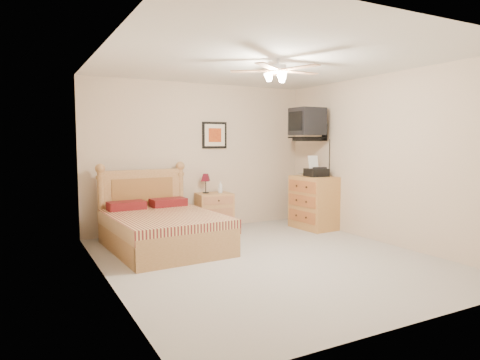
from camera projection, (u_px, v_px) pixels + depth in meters
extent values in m
plane|color=#A19B92|center=(268.00, 259.00, 5.52)|extent=(4.50, 4.50, 0.00)
cube|color=white|center=(269.00, 61.00, 5.29)|extent=(4.00, 4.50, 0.04)
cube|color=#CCB396|center=(200.00, 157.00, 7.38)|extent=(4.00, 0.04, 2.50)
cube|color=#CCB396|center=(417.00, 174.00, 3.42)|extent=(4.00, 0.04, 2.50)
cube|color=#CCB396|center=(106.00, 167.00, 4.47)|extent=(0.04, 4.50, 2.50)
cube|color=#CCB396|center=(383.00, 159.00, 6.34)|extent=(0.04, 4.50, 2.50)
cube|color=#9D6840|center=(214.00, 211.00, 7.32)|extent=(0.62, 0.49, 0.63)
imported|color=silver|center=(220.00, 187.00, 7.31)|extent=(0.10, 0.10, 0.21)
cube|color=black|center=(214.00, 135.00, 7.46)|extent=(0.46, 0.04, 0.46)
cube|color=#B46936|center=(314.00, 202.00, 7.41)|extent=(0.59, 0.81, 0.91)
imported|color=#B5A48F|center=(304.00, 175.00, 7.59)|extent=(0.25, 0.28, 0.02)
imported|color=tan|center=(305.00, 173.00, 7.61)|extent=(0.30, 0.32, 0.02)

